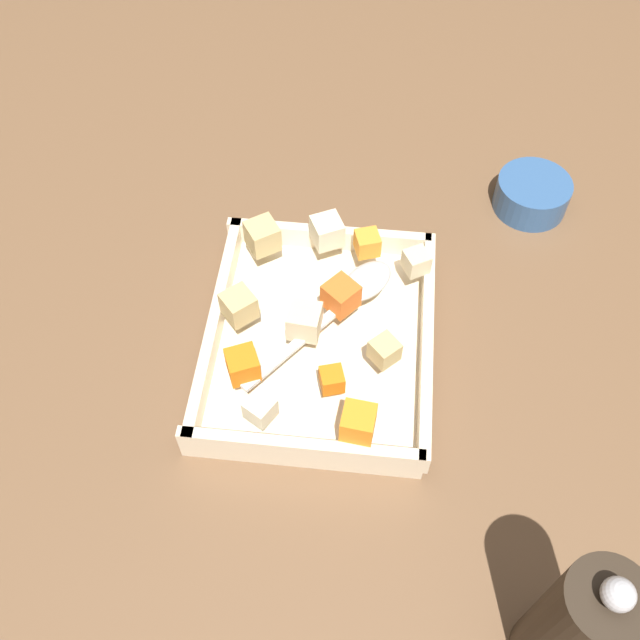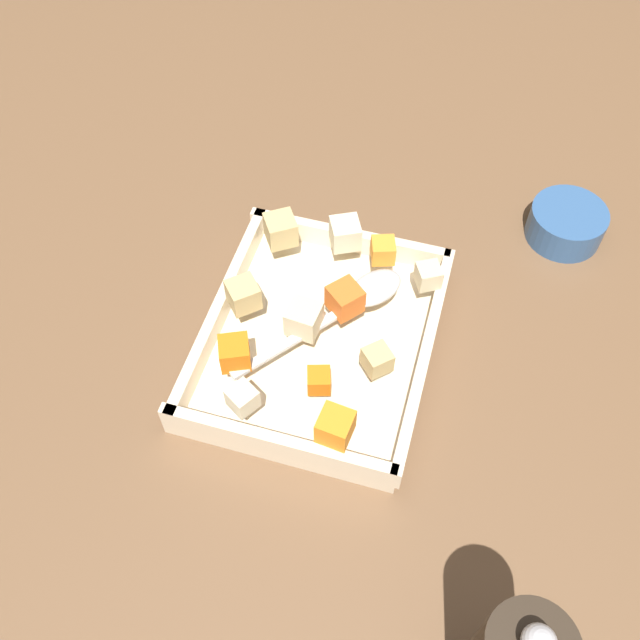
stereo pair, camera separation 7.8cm
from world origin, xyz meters
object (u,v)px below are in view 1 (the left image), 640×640
at_px(serving_spoon, 359,288).
at_px(pepper_mill, 575,628).
at_px(small_prep_bowl, 532,194).
at_px(baking_dish, 320,341).

xyz_separation_m(serving_spoon, pepper_mill, (-0.35, -0.20, 0.04)).
xyz_separation_m(serving_spoon, small_prep_bowl, (0.20, -0.21, -0.03)).
bearing_deg(pepper_mill, small_prep_bowl, -1.66).
height_order(serving_spoon, small_prep_bowl, serving_spoon).
xyz_separation_m(pepper_mill, small_prep_bowl, (0.55, -0.02, -0.07)).
bearing_deg(baking_dish, pepper_mill, -141.87).
xyz_separation_m(baking_dish, serving_spoon, (0.05, -0.04, 0.04)).
bearing_deg(pepper_mill, baking_dish, 38.13).
bearing_deg(small_prep_bowl, pepper_mill, 178.34).
bearing_deg(serving_spoon, small_prep_bowl, 171.80).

